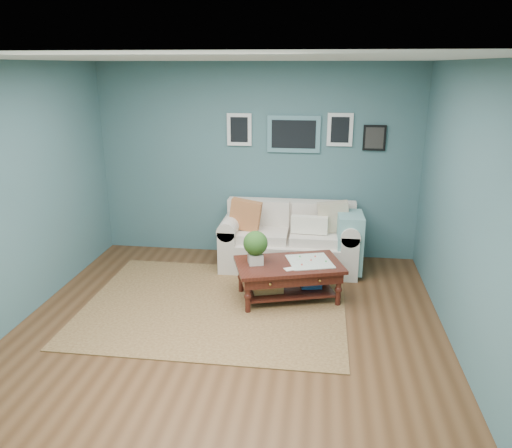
# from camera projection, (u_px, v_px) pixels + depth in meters

# --- Properties ---
(room_shell) EXTENTS (5.00, 5.02, 2.70)m
(room_shell) POSITION_uv_depth(u_px,v_px,m) (225.00, 209.00, 4.68)
(room_shell) COLOR brown
(room_shell) RESTS_ON ground
(area_rug) EXTENTS (2.96, 2.37, 0.01)m
(area_rug) POSITION_uv_depth(u_px,v_px,m) (215.00, 305.00, 5.76)
(area_rug) COLOR brown
(area_rug) RESTS_ON ground
(loveseat) EXTENTS (1.87, 0.85, 0.96)m
(loveseat) POSITION_uv_depth(u_px,v_px,m) (295.00, 239.00, 6.76)
(loveseat) COLOR beige
(loveseat) RESTS_ON ground
(coffee_table) EXTENTS (1.36, 1.03, 0.85)m
(coffee_table) POSITION_uv_depth(u_px,v_px,m) (283.00, 269.00, 5.81)
(coffee_table) COLOR black
(coffee_table) RESTS_ON ground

